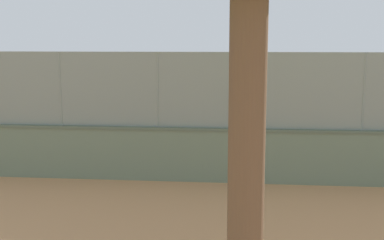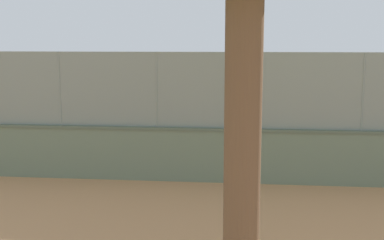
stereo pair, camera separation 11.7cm
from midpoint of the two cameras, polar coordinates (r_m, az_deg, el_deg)
ground_plane at (r=26.85m, az=-2.56°, el=0.08°), size 260.00×260.00×0.00m
perimeter_wall at (r=15.55m, az=-9.60°, el=-3.66°), size 33.82×1.76×1.66m
fence_panel_on_wall at (r=15.24m, az=-9.80°, el=3.52°), size 33.20×1.37×2.26m
player_at_service_line at (r=22.93m, az=-4.73°, el=1.05°), size 0.91×0.97×1.71m
player_crossing_court at (r=21.96m, az=9.42°, el=0.60°), size 1.27×0.76×1.72m
player_near_wall_returning at (r=25.44m, az=3.57°, el=1.75°), size 0.73×1.19×1.63m
sports_ball at (r=22.16m, az=-6.49°, el=-1.84°), size 0.07×0.07×0.07m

